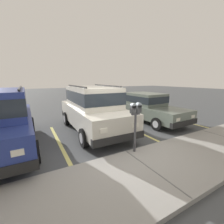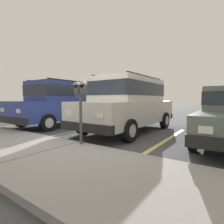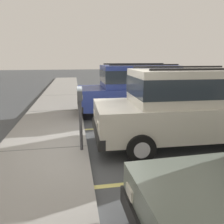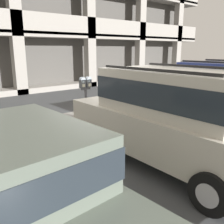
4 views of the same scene
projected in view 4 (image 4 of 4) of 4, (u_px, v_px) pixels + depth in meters
ground_plane at (100, 136)px, 7.12m from camera, size 80.00×80.00×0.10m
sidewalk at (75, 123)px, 8.05m from camera, size 40.00×2.20×0.12m
parking_stall_lines at (176, 134)px, 7.11m from camera, size 13.30×4.80×0.01m
silver_suv at (172, 114)px, 5.07m from camera, size 2.09×4.82×2.03m
red_sedan at (10, 181)px, 3.01m from camera, size 1.95×4.54×1.54m
parking_meter_near at (86, 91)px, 6.93m from camera, size 0.35×0.12×1.51m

